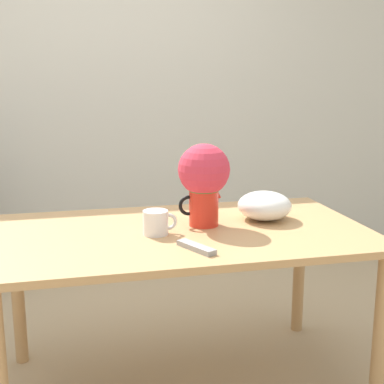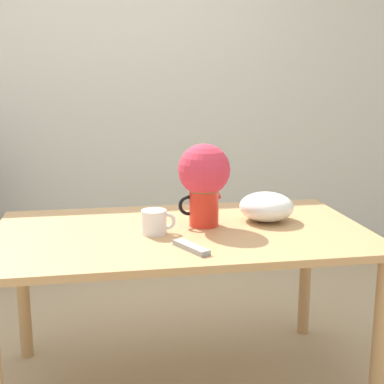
{
  "view_description": "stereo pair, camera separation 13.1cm",
  "coord_description": "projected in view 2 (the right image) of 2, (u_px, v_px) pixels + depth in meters",
  "views": [
    {
      "loc": [
        -0.23,
        -2.14,
        1.37
      ],
      "look_at": [
        0.28,
        0.02,
        0.88
      ],
      "focal_mm": 50.0,
      "sensor_mm": 36.0,
      "label": 1
    },
    {
      "loc": [
        -0.1,
        -2.17,
        1.37
      ],
      "look_at": [
        0.28,
        0.02,
        0.88
      ],
      "focal_mm": 50.0,
      "sensor_mm": 36.0,
      "label": 2
    }
  ],
  "objects": [
    {
      "name": "wall_back",
      "position": [
        111.0,
        84.0,
        3.87
      ],
      "size": [
        8.0,
        0.05,
        2.6
      ],
      "color": "silver",
      "rests_on": "ground_plane"
    },
    {
      "name": "table",
      "position": [
        182.0,
        249.0,
        2.27
      ],
      "size": [
        1.56,
        0.89,
        0.73
      ],
      "color": "tan",
      "rests_on": "ground_plane"
    },
    {
      "name": "flower_vase",
      "position": [
        204.0,
        178.0,
        2.27
      ],
      "size": [
        0.22,
        0.22,
        0.36
      ],
      "color": "red",
      "rests_on": "table"
    },
    {
      "name": "coffee_mug",
      "position": [
        155.0,
        222.0,
        2.19
      ],
      "size": [
        0.14,
        0.1,
        0.1
      ],
      "color": "white",
      "rests_on": "table"
    },
    {
      "name": "white_bowl",
      "position": [
        266.0,
        207.0,
        2.38
      ],
      "size": [
        0.24,
        0.24,
        0.13
      ],
      "color": "white",
      "rests_on": "table"
    },
    {
      "name": "remote_control",
      "position": [
        191.0,
        247.0,
        1.99
      ],
      "size": [
        0.12,
        0.18,
        0.02
      ],
      "color": "#999999",
      "rests_on": "table"
    }
  ]
}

